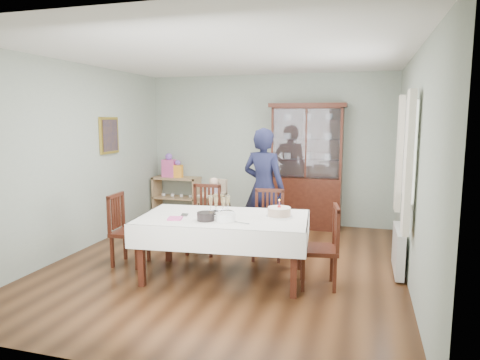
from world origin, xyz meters
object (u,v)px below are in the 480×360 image
at_px(chair_far_right, 268,238).
at_px(chair_end_right, 320,263).
at_px(china_cabinet, 307,164).
at_px(gift_bag_pink, 169,166).
at_px(woman, 264,188).
at_px(sideboard, 177,197).
at_px(gift_bag_orange, 178,170).
at_px(high_chair, 214,214).
at_px(chair_end_left, 129,244).
at_px(chair_far_left, 204,233).
at_px(birthday_cake, 279,212).
at_px(dining_table, 224,247).
at_px(champagne_tray, 219,208).

xyz_separation_m(chair_far_right, chair_end_right, (0.79, -0.82, 0.00)).
height_order(china_cabinet, gift_bag_pink, china_cabinet).
bearing_deg(china_cabinet, woman, -108.87).
relative_size(sideboard, gift_bag_orange, 2.72).
height_order(high_chair, gift_bag_orange, gift_bag_orange).
bearing_deg(sideboard, chair_end_left, -78.95).
xyz_separation_m(chair_far_left, gift_bag_orange, (-1.23, 1.85, 0.66)).
height_order(woman, gift_bag_orange, woman).
xyz_separation_m(chair_far_left, chair_end_left, (-0.76, -0.76, -0.01)).
bearing_deg(gift_bag_orange, woman, -34.01).
height_order(birthday_cake, gift_bag_pink, gift_bag_pink).
xyz_separation_m(chair_end_left, gift_bag_pink, (-0.65, 2.61, 0.72)).
bearing_deg(gift_bag_orange, dining_table, -56.03).
height_order(chair_end_left, birthday_cake, birthday_cake).
bearing_deg(sideboard, champagne_tray, -55.91).
relative_size(chair_end_right, champagne_tray, 2.51).
distance_m(china_cabinet, sideboard, 2.60).
relative_size(chair_far_right, chair_end_left, 1.00).
xyz_separation_m(sideboard, chair_end_left, (0.51, -2.63, -0.12)).
bearing_deg(high_chair, chair_far_left, -66.52).
distance_m(high_chair, gift_bag_orange, 1.64).
xyz_separation_m(chair_far_left, high_chair, (-0.12, 0.79, 0.09)).
bearing_deg(dining_table, chair_end_left, 175.81).
xyz_separation_m(chair_end_left, birthday_cake, (2.00, 0.05, 0.54)).
bearing_deg(chair_end_left, chair_end_right, -94.41).
relative_size(chair_far_left, gift_bag_pink, 2.12).
height_order(chair_end_left, gift_bag_pink, gift_bag_pink).
bearing_deg(gift_bag_pink, chair_end_right, -40.23).
distance_m(high_chair, birthday_cake, 2.06).
xyz_separation_m(sideboard, birthday_cake, (2.51, -2.58, 0.42)).
xyz_separation_m(chair_end_left, chair_end_right, (2.50, -0.06, 0.00)).
height_order(chair_end_left, gift_bag_orange, gift_bag_orange).
distance_m(dining_table, champagne_tray, 0.47).
relative_size(champagne_tray, birthday_cake, 1.19).
height_order(dining_table, birthday_cake, birthday_cake).
height_order(sideboard, high_chair, high_chair).
bearing_deg(high_chair, gift_bag_pink, 155.79).
bearing_deg(dining_table, sideboard, 124.40).
bearing_deg(chair_far_right, chair_end_right, -51.69).
bearing_deg(chair_far_left, dining_table, -56.90).
relative_size(high_chair, birthday_cake, 3.09).
distance_m(dining_table, birthday_cake, 0.79).
bearing_deg(china_cabinet, gift_bag_orange, 179.96).
distance_m(chair_far_right, high_chair, 1.32).
bearing_deg(dining_table, champagne_tray, 131.64).
xyz_separation_m(woman, gift_bag_pink, (-2.18, 1.35, 0.11)).
relative_size(china_cabinet, chair_end_left, 2.31).
distance_m(sideboard, birthday_cake, 3.62).
xyz_separation_m(chair_end_right, gift_bag_orange, (-2.97, 2.66, 0.67)).
height_order(sideboard, gift_bag_orange, gift_bag_orange).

